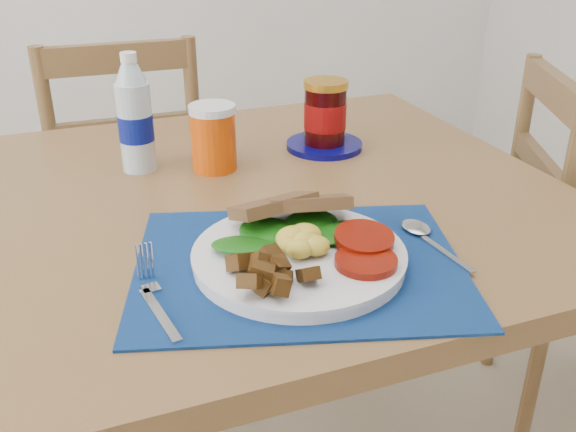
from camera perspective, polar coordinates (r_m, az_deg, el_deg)
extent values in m
cube|color=brown|center=(1.02, -13.71, -0.56)|extent=(1.40, 0.90, 0.04)
cylinder|color=brown|center=(1.70, 7.40, -2.89)|extent=(0.06, 0.06, 0.71)
cube|color=brown|center=(1.88, -14.05, 1.30)|extent=(0.41, 0.39, 0.04)
cylinder|color=brown|center=(2.13, -9.42, -1.57)|extent=(0.03, 0.03, 0.39)
cylinder|color=brown|center=(2.11, -18.53, -2.96)|extent=(0.03, 0.03, 0.39)
cylinder|color=brown|center=(1.86, -7.48, -5.94)|extent=(0.03, 0.03, 0.39)
cylinder|color=brown|center=(1.83, -18.02, -7.61)|extent=(0.03, 0.03, 0.39)
cube|color=brown|center=(1.58, -15.03, 13.43)|extent=(0.36, 0.04, 0.46)
cylinder|color=brown|center=(1.59, 20.78, -14.20)|extent=(0.03, 0.03, 0.38)
cylinder|color=brown|center=(1.84, 18.01, -7.60)|extent=(0.03, 0.03, 0.38)
cube|color=brown|center=(1.44, 22.65, 10.27)|extent=(0.17, 0.33, 0.45)
cube|color=black|center=(0.83, 0.98, -4.34)|extent=(0.50, 0.44, 0.00)
cylinder|color=silver|center=(0.83, 0.98, -3.70)|extent=(0.27, 0.27, 0.02)
ellipsoid|color=yellow|center=(0.81, 1.44, -2.32)|extent=(0.07, 0.06, 0.03)
cylinder|color=maroon|center=(0.82, 6.83, -3.22)|extent=(0.08, 0.08, 0.01)
ellipsoid|color=#0A3B07|center=(0.86, 0.63, -1.47)|extent=(0.15, 0.09, 0.01)
cube|color=brown|center=(0.88, 0.31, 1.02)|extent=(0.11, 0.07, 0.04)
cube|color=#B2B5BA|center=(0.75, -11.33, -8.59)|extent=(0.03, 0.12, 0.00)
cube|color=#B2B5BA|center=(0.81, -12.33, -5.64)|extent=(0.03, 0.06, 0.00)
cube|color=#B2B5BA|center=(0.87, 13.94, -3.33)|extent=(0.02, 0.11, 0.00)
ellipsoid|color=#B2B5BA|center=(0.93, 11.28, -1.09)|extent=(0.04, 0.05, 0.00)
cylinder|color=#ADBFCC|center=(1.14, -13.36, 7.67)|extent=(0.06, 0.06, 0.15)
cylinder|color=navy|center=(1.14, -13.36, 7.67)|extent=(0.06, 0.06, 0.05)
cone|color=#ADBFCC|center=(1.12, -13.87, 12.27)|extent=(0.05, 0.05, 0.04)
cylinder|color=white|center=(1.11, -14.01, 13.58)|extent=(0.03, 0.03, 0.02)
cylinder|color=#D24505|center=(1.13, -6.65, 6.79)|extent=(0.08, 0.08, 0.11)
cylinder|color=#05055A|center=(1.24, 3.25, 6.31)|extent=(0.15, 0.15, 0.01)
cylinder|color=black|center=(1.22, 3.32, 8.91)|extent=(0.08, 0.08, 0.11)
cylinder|color=maroon|center=(1.22, 3.32, 8.93)|extent=(0.08, 0.08, 0.05)
cylinder|color=#C78821|center=(1.20, 3.39, 11.63)|extent=(0.08, 0.08, 0.01)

